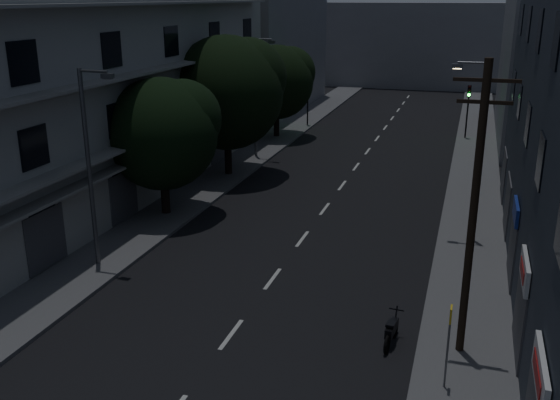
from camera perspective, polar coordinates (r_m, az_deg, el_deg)
The scene contains 19 objects.
ground at distance 37.77m, azimuth 5.86°, elevation 1.54°, with size 160.00×160.00×0.00m, color black.
sidewalk_left at distance 39.83m, azimuth -4.77°, elevation 2.56°, with size 3.00×90.00×0.15m, color #565659.
sidewalk_right at distance 37.10m, azimuth 17.27°, elevation 0.61°, with size 3.00×90.00×0.15m, color #565659.
lane_markings at distance 43.70m, azimuth 7.52°, elevation 3.78°, with size 0.15×60.50×0.01m.
building_left at distance 34.47m, azimuth -16.60°, elevation 11.18°, with size 7.00×36.00×14.00m.
building_far_left at distance 61.60m, azimuth -0.77°, elevation 15.60°, with size 6.00×20.00×16.00m, color slate.
building_far_right at distance 52.94m, azimuth 23.15°, elevation 12.15°, with size 6.00×20.00×13.00m, color slate.
building_far_end at distance 81.04m, azimuth 12.61°, elevation 13.67°, with size 24.00×8.00×10.00m, color slate.
tree_near at distance 31.48m, azimuth -10.66°, elevation 6.34°, with size 5.59×5.59×6.89m.
tree_mid at distance 38.24m, azimuth -4.78°, elevation 10.13°, with size 6.88×6.88×8.46m.
tree_far at distance 49.20m, azimuth -0.24°, elevation 10.97°, with size 5.73×5.73×7.08m.
traffic_signal_far_right at distance 50.73m, azimuth 16.85°, elevation 8.73°, with size 0.28×0.37×4.10m.
traffic_signal_far_left at distance 53.71m, azimuth 2.55°, elevation 9.96°, with size 0.28×0.37×4.10m.
street_lamp_left_near at distance 25.74m, azimuth -16.92°, elevation 3.56°, with size 1.51×0.25×8.00m.
street_lamp_right at distance 28.72m, azimuth 17.51°, elevation 4.97°, with size 1.51×0.25×8.00m.
street_lamp_left_far at distance 42.62m, azimuth -2.13°, elevation 9.86°, with size 1.51×0.25×8.00m.
utility_pole at distance 19.01m, azimuth 17.30°, elevation -0.68°, with size 1.80×0.24×9.00m.
bus_stop_sign at distance 18.21m, azimuth 15.21°, elevation -11.62°, with size 0.06×0.35×2.52m.
motorcycle at distance 20.84m, azimuth 10.15°, elevation -11.77°, with size 0.50×1.73×1.11m.
Camera 1 is at (6.99, -10.54, 10.74)m, focal length 40.00 mm.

